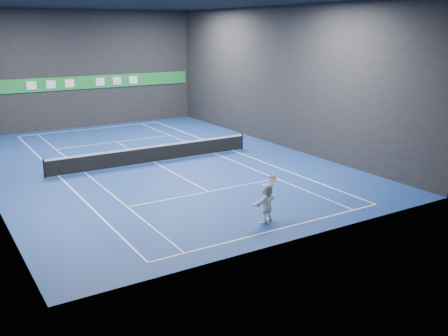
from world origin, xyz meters
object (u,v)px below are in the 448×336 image
player (266,203)px  tennis_ball (264,153)px  tennis_racket (272,181)px  tennis_net (154,153)px

player → tennis_ball: 2.05m
tennis_ball → tennis_racket: size_ratio=0.09×
player → tennis_ball: tennis_ball is taller
player → tennis_racket: (0.31, 0.05, 0.88)m
player → tennis_net: 11.02m
player → tennis_ball: size_ratio=25.32×
tennis_racket → tennis_net: bearing=91.9°
tennis_ball → tennis_net: bearing=89.9°
tennis_ball → tennis_racket: (0.37, -0.13, -1.16)m
tennis_net → tennis_racket: 11.04m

